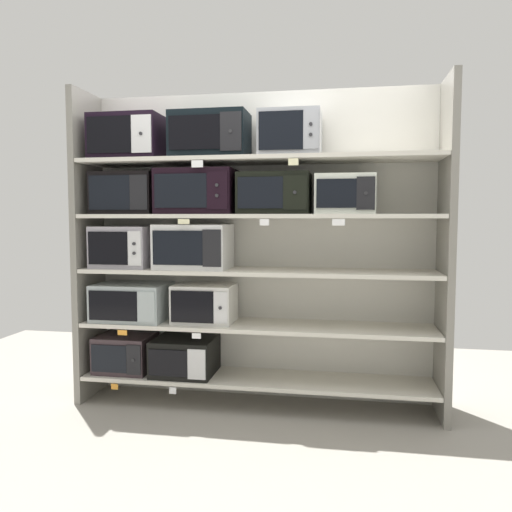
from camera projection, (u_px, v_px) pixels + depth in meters
ground at (226, 471)px, 2.85m from camera, size 6.63×6.00×0.02m
back_panel at (261, 246)px, 3.99m from camera, size 2.83×0.04×2.39m
upright_left at (88, 247)px, 3.97m from camera, size 0.05×0.46×2.39m
upright_right at (446, 250)px, 3.51m from camera, size 0.05×0.46×2.39m
shelf_0 at (256, 379)px, 3.82m from camera, size 2.63×0.46×0.03m
microwave_0 at (126, 353)px, 3.98m from camera, size 0.42×0.39×0.28m
microwave_1 at (185, 356)px, 3.90m from camera, size 0.46×0.43×0.28m
price_tag_0 at (115, 387)px, 3.77m from camera, size 0.05×0.00×0.04m
price_tag_1 at (173, 391)px, 3.69m from camera, size 0.05×0.00×0.05m
shelf_1 at (256, 326)px, 3.79m from camera, size 2.63×0.46×0.03m
microwave_2 at (133, 301)px, 3.94m from camera, size 0.55×0.43×0.28m
microwave_3 at (204, 303)px, 3.84m from camera, size 0.45×0.35×0.29m
price_tag_2 at (122, 333)px, 3.72m from camera, size 0.07×0.00×0.04m
price_tag_3 at (196, 336)px, 3.63m from camera, size 0.07×0.00×0.04m
shelf_2 at (256, 271)px, 3.75m from camera, size 2.63×0.46×0.03m
microwave_4 at (125, 247)px, 3.91m from camera, size 0.44×0.40×0.32m
microwave_5 at (194, 246)px, 3.82m from camera, size 0.54×0.40×0.33m
shelf_3 at (256, 216)px, 3.72m from camera, size 2.63×0.46×0.03m
microwave_6 at (127, 193)px, 3.88m from camera, size 0.49×0.34×0.32m
microwave_7 at (198, 192)px, 3.78m from camera, size 0.57×0.41×0.33m
microwave_8 at (275, 194)px, 3.68m from camera, size 0.52×0.38×0.30m
microwave_9 at (345, 194)px, 3.60m from camera, size 0.42×0.35×0.28m
price_tag_4 at (184, 221)px, 3.58m from camera, size 0.09×0.00×0.04m
price_tag_5 at (264, 222)px, 3.48m from camera, size 0.07×0.00×0.04m
price_tag_6 at (338, 222)px, 3.39m from camera, size 0.09×0.00×0.04m
shelf_4 at (256, 160)px, 3.69m from camera, size 2.63×0.46×0.03m
microwave_10 at (128, 138)px, 3.84m from camera, size 0.53×0.37×0.34m
microwave_11 at (210, 136)px, 3.73m from camera, size 0.57×0.35×0.34m
microwave_12 at (290, 135)px, 3.63m from camera, size 0.44×0.40×0.32m
price_tag_7 at (197, 164)px, 3.53m from camera, size 0.08×0.00×0.05m
price_tag_8 at (293, 162)px, 3.41m from camera, size 0.07×0.00×0.05m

